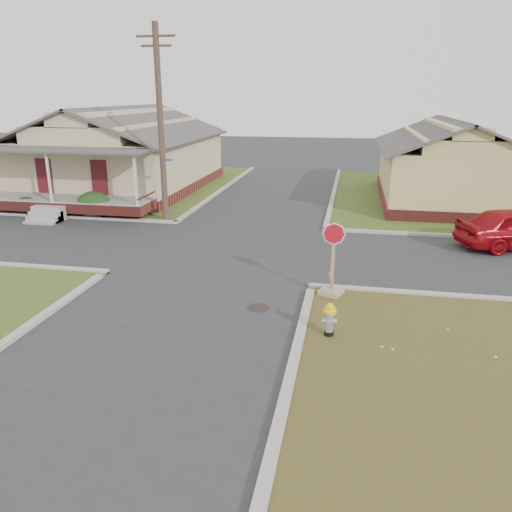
# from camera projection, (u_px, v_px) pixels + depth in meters

# --- Properties ---
(ground) EXTENTS (120.00, 120.00, 0.00)m
(ground) POSITION_uv_depth(u_px,v_px,m) (192.00, 296.00, 15.48)
(ground) COLOR #2C2C2F
(ground) RESTS_ON ground
(verge_far_left) EXTENTS (19.00, 19.00, 0.05)m
(verge_far_left) POSITION_uv_depth(u_px,v_px,m) (93.00, 184.00, 34.62)
(verge_far_left) COLOR #3A4F1C
(verge_far_left) RESTS_ON ground
(curbs) EXTENTS (80.00, 40.00, 0.12)m
(curbs) POSITION_uv_depth(u_px,v_px,m) (230.00, 249.00, 20.14)
(curbs) COLOR #A79F97
(curbs) RESTS_ON ground
(manhole) EXTENTS (0.64, 0.64, 0.01)m
(manhole) POSITION_uv_depth(u_px,v_px,m) (258.00, 308.00, 14.61)
(manhole) COLOR black
(manhole) RESTS_ON ground
(corner_house) EXTENTS (10.10, 15.50, 5.30)m
(corner_house) POSITION_uv_depth(u_px,v_px,m) (122.00, 154.00, 32.15)
(corner_house) COLOR maroon
(corner_house) RESTS_ON ground
(side_house_yellow) EXTENTS (7.60, 11.60, 4.70)m
(side_house_yellow) POSITION_uv_depth(u_px,v_px,m) (448.00, 164.00, 28.39)
(side_house_yellow) COLOR maroon
(side_house_yellow) RESTS_ON ground
(utility_pole) EXTENTS (1.80, 0.28, 9.00)m
(utility_pole) POSITION_uv_depth(u_px,v_px,m) (161.00, 124.00, 23.10)
(utility_pole) COLOR #3E2D24
(utility_pole) RESTS_ON ground
(fire_hydrant) EXTENTS (0.33, 0.33, 0.89)m
(fire_hydrant) POSITION_uv_depth(u_px,v_px,m) (330.00, 318.00, 12.71)
(fire_hydrant) COLOR black
(fire_hydrant) RESTS_ON ground
(stop_sign) EXTENTS (0.65, 0.64, 2.30)m
(stop_sign) POSITION_uv_depth(u_px,v_px,m) (332.00, 279.00, 15.35)
(stop_sign) COLOR tan
(stop_sign) RESTS_ON ground
(hedge_left) EXTENTS (1.25, 1.02, 0.95)m
(hedge_left) POSITION_uv_depth(u_px,v_px,m) (27.00, 205.00, 25.73)
(hedge_left) COLOR #193714
(hedge_left) RESTS_ON verge_far_left
(hedge_right) EXTENTS (1.59, 1.30, 1.21)m
(hedge_right) POSITION_uv_depth(u_px,v_px,m) (94.00, 204.00, 25.15)
(hedge_right) COLOR #193714
(hedge_right) RESTS_ON verge_far_left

